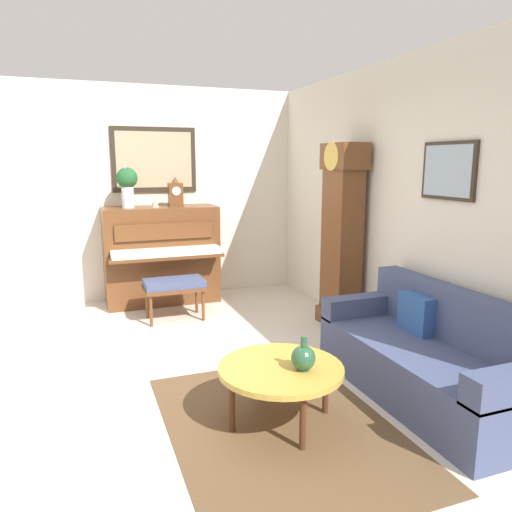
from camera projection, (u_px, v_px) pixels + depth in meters
ground_plane at (159, 379)px, 4.24m from camera, size 6.40×6.00×0.10m
wall_left at (123, 194)px, 6.35m from camera, size 0.13×4.90×2.80m
wall_back at (397, 205)px, 4.78m from camera, size 5.30×0.13×2.80m
area_rug at (280, 426)px, 3.38m from camera, size 2.10×1.50×0.01m
piano at (162, 255)px, 6.31m from camera, size 0.87×1.44×1.26m
piano_bench at (174, 286)px, 5.63m from camera, size 0.42×0.70×0.48m
grandfather_clock at (341, 241)px, 5.33m from camera, size 0.52×0.34×2.03m
couch at (430, 358)px, 3.79m from camera, size 1.90×0.80×0.84m
coffee_table at (281, 370)px, 3.38m from camera, size 0.88×0.88×0.42m
mantel_clock at (175, 193)px, 6.22m from camera, size 0.13×0.18×0.38m
flower_vase at (127, 182)px, 5.99m from camera, size 0.26×0.26×0.58m
teacup at (155, 205)px, 6.13m from camera, size 0.12×0.12×0.06m
green_jug at (303, 358)px, 3.30m from camera, size 0.17×0.17×0.24m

